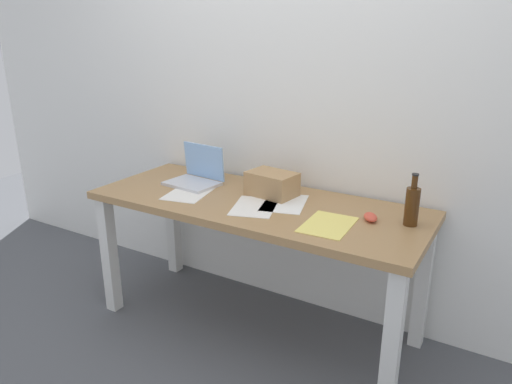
{
  "coord_description": "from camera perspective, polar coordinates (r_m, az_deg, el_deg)",
  "views": [
    {
      "loc": [
        1.19,
        -2.02,
        1.6
      ],
      "look_at": [
        0.0,
        0.0,
        0.81
      ],
      "focal_mm": 33.32,
      "sensor_mm": 36.0,
      "label": 1
    }
  ],
  "objects": [
    {
      "name": "paper_sheet_front_right",
      "position": [
        2.22,
        8.64,
        -3.89
      ],
      "size": [
        0.22,
        0.3,
        0.0
      ],
      "primitive_type": "cube",
      "rotation": [
        0.0,
        0.0,
        0.04
      ],
      "color": "#F4E06B",
      "rests_on": "desk"
    },
    {
      "name": "desk",
      "position": [
        2.53,
        -0.0,
        -3.3
      ],
      "size": [
        1.78,
        0.69,
        0.76
      ],
      "color": "#A37A4C",
      "rests_on": "ground"
    },
    {
      "name": "laptop_left",
      "position": [
        2.79,
        -7.21,
        1.94
      ],
      "size": [
        0.32,
        0.26,
        0.22
      ],
      "color": "silver",
      "rests_on": "desk"
    },
    {
      "name": "ground_plane",
      "position": [
        2.84,
        -0.0,
        -15.61
      ],
      "size": [
        8.0,
        8.0,
        0.0
      ],
      "primitive_type": "plane",
      "color": "#515459"
    },
    {
      "name": "paper_sheet_front_left",
      "position": [
        2.64,
        -8.09,
        -0.13
      ],
      "size": [
        0.27,
        0.33,
        0.0
      ],
      "primitive_type": "cube",
      "rotation": [
        0.0,
        0.0,
        0.21
      ],
      "color": "white",
      "rests_on": "desk"
    },
    {
      "name": "computer_mouse",
      "position": [
        2.3,
        13.58,
        -2.94
      ],
      "size": [
        0.1,
        0.12,
        0.03
      ],
      "primitive_type": "ellipsoid",
      "rotation": [
        0.0,
        0.0,
        0.52
      ],
      "color": "#D84C38",
      "rests_on": "desk"
    },
    {
      "name": "paper_sheet_near_back",
      "position": [
        2.47,
        3.43,
        -1.32
      ],
      "size": [
        0.28,
        0.34,
        0.0
      ],
      "primitive_type": "cube",
      "rotation": [
        0.0,
        0.0,
        0.27
      ],
      "color": "white",
      "rests_on": "desk"
    },
    {
      "name": "paper_sheet_center",
      "position": [
        2.41,
        -0.18,
        -1.76
      ],
      "size": [
        0.29,
        0.35,
        0.0
      ],
      "primitive_type": "cube",
      "rotation": [
        0.0,
        0.0,
        0.31
      ],
      "color": "white",
      "rests_on": "desk"
    },
    {
      "name": "back_wall",
      "position": [
        2.72,
        4.47,
        12.28
      ],
      "size": [
        5.2,
        0.08,
        2.6
      ],
      "primitive_type": "cube",
      "color": "white",
      "rests_on": "ground"
    },
    {
      "name": "beer_bottle",
      "position": [
        2.27,
        18.23,
        -1.51
      ],
      "size": [
        0.06,
        0.06,
        0.25
      ],
      "color": "#47280F",
      "rests_on": "desk"
    },
    {
      "name": "cardboard_box",
      "position": [
        2.56,
        1.93,
        0.97
      ],
      "size": [
        0.28,
        0.21,
        0.13
      ],
      "primitive_type": "cube",
      "rotation": [
        0.0,
        0.0,
        -0.14
      ],
      "color": "tan",
      "rests_on": "desk"
    }
  ]
}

